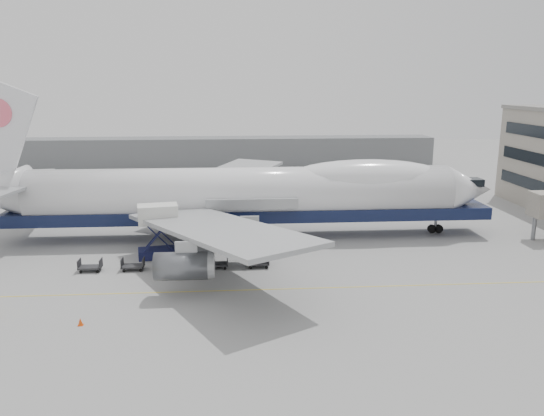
{
  "coord_description": "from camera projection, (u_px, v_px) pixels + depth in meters",
  "views": [
    {
      "loc": [
        -1.14,
        -52.92,
        18.9
      ],
      "look_at": [
        3.19,
        6.0,
        5.11
      ],
      "focal_mm": 35.0,
      "sensor_mm": 36.0,
      "label": 1
    }
  ],
  "objects": [
    {
      "name": "catering_truck",
      "position": [
        159.0,
        228.0,
        58.7
      ],
      "size": [
        5.0,
        3.83,
        6.03
      ],
      "rotation": [
        0.0,
        0.0,
        0.18
      ],
      "color": "#161943",
      "rests_on": "ground"
    },
    {
      "name": "apron_line",
      "position": [
        248.0,
        290.0,
        49.95
      ],
      "size": [
        60.0,
        0.15,
        0.01
      ],
      "primitive_type": "cube",
      "color": "gold",
      "rests_on": "ground"
    },
    {
      "name": "traffic_cone",
      "position": [
        80.0,
        322.0,
        42.57
      ],
      "size": [
        0.43,
        0.43,
        0.63
      ],
      "rotation": [
        0.0,
        0.0,
        0.02
      ],
      "color": "#E1450B",
      "rests_on": "ground"
    },
    {
      "name": "hangar",
      "position": [
        195.0,
        153.0,
        122.25
      ],
      "size": [
        110.0,
        8.0,
        7.0
      ],
      "primitive_type": "cube",
      "color": "slate",
      "rests_on": "ground"
    },
    {
      "name": "dolly_0",
      "position": [
        90.0,
        266.0,
        54.85
      ],
      "size": [
        2.3,
        1.35,
        1.3
      ],
      "color": "#2D2D30",
      "rests_on": "ground"
    },
    {
      "name": "dolly_3",
      "position": [
        217.0,
        263.0,
        55.78
      ],
      "size": [
        2.3,
        1.35,
        1.3
      ],
      "color": "#2D2D30",
      "rests_on": "ground"
    },
    {
      "name": "dolly_2",
      "position": [
        175.0,
        264.0,
        55.47
      ],
      "size": [
        2.3,
        1.35,
        1.3
      ],
      "color": "#2D2D30",
      "rests_on": "ground"
    },
    {
      "name": "dolly_4",
      "position": [
        258.0,
        262.0,
        56.1
      ],
      "size": [
        2.3,
        1.35,
        1.3
      ],
      "color": "#2D2D30",
      "rests_on": "ground"
    },
    {
      "name": "dolly_1",
      "position": [
        133.0,
        265.0,
        55.16
      ],
      "size": [
        2.3,
        1.35,
        1.3
      ],
      "color": "#2D2D30",
      "rests_on": "ground"
    },
    {
      "name": "airliner",
      "position": [
        248.0,
        193.0,
        66.2
      ],
      "size": [
        67.0,
        55.3,
        19.98
      ],
      "color": "white",
      "rests_on": "ground"
    },
    {
      "name": "ground",
      "position": [
        246.0,
        269.0,
        55.77
      ],
      "size": [
        260.0,
        260.0,
        0.0
      ],
      "primitive_type": "plane",
      "color": "gray",
      "rests_on": "ground"
    }
  ]
}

